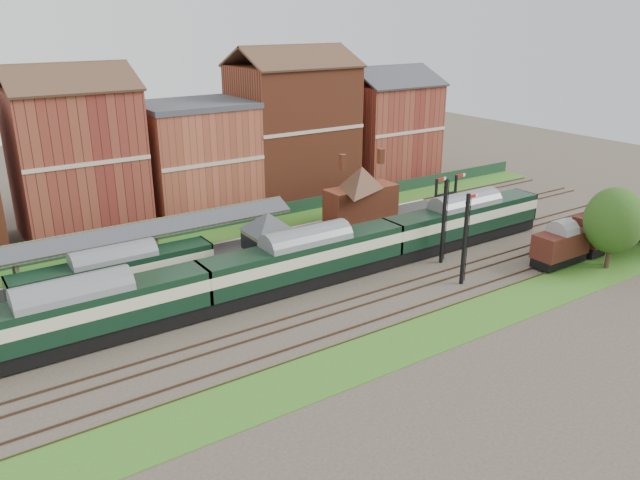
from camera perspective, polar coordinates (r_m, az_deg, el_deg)
ground at (r=53.74m, az=-0.10°, el=-3.91°), size 160.00×160.00×0.00m
grass_back at (r=66.68m, az=-7.80°, el=0.78°), size 90.00×4.50×0.06m
grass_front at (r=45.30m, az=8.50°, el=-8.95°), size 90.00×5.00×0.06m
fence at (r=68.17m, az=-8.58°, el=1.81°), size 90.00×0.12×1.50m
platform at (r=59.22m, az=-9.43°, el=-1.34°), size 55.00×3.40×1.00m
signal_box at (r=53.65m, az=-4.71°, el=-0.34°), size 5.40×5.40×6.00m
brick_hut at (r=58.41m, az=2.19°, el=-0.65°), size 3.20×2.64×2.94m
station_building at (r=66.50m, az=3.80°, el=4.41°), size 8.10×8.10×5.90m
canopy at (r=55.83m, az=-15.24°, el=1.33°), size 26.00×3.89×4.08m
semaphore_bracket at (r=57.57m, az=11.31°, el=2.27°), size 3.60×0.25×8.18m
semaphore_siding at (r=53.40m, az=13.13°, el=0.18°), size 1.23×0.25×8.00m
yard_lamp at (r=61.77m, az=25.14°, el=1.31°), size 2.60×0.22×7.00m
town_backdrop at (r=72.69m, az=-11.40°, el=7.89°), size 69.00×10.00×16.00m
dmu_train at (r=52.13m, az=-1.25°, el=-1.71°), size 55.86×2.94×4.29m
platform_railcar at (r=52.59m, az=-18.19°, el=-2.95°), size 16.03×2.53×3.69m
goods_van_a at (r=60.78m, az=21.12°, el=-0.47°), size 5.51×2.39×3.35m
goods_van_b at (r=66.02m, az=24.50°, el=0.92°), size 6.50×2.82×3.95m
tree_far at (r=60.95m, az=25.31°, el=1.63°), size 5.18×5.18×7.56m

